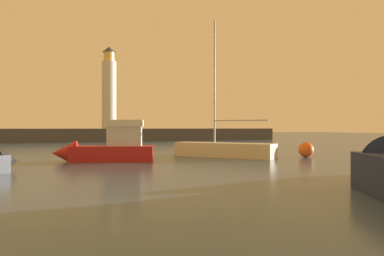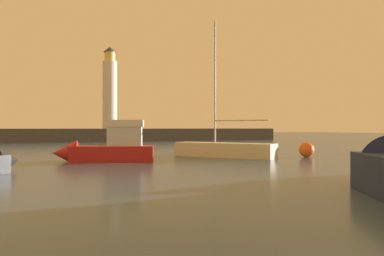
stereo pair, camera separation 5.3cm
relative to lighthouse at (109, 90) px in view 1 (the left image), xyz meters
The scene contains 6 objects.
ground_plane 27.82m from the lighthouse, 97.12° to the right, with size 220.00×220.00×0.00m, color #384C60.
breakwater 7.36m from the lighthouse, behind, with size 59.11×5.31×1.85m, color #423F3D.
lighthouse is the anchor object (origin of this frame).
motorboat_3 33.10m from the lighthouse, 99.24° to the right, with size 6.04×3.14×2.69m.
sailboat_moored 32.59m from the lighthouse, 85.02° to the right, with size 5.59×6.39×9.33m.
mooring_buoy 35.52m from the lighthouse, 77.06° to the right, with size 1.01×1.01×1.01m, color #EA5919.
Camera 1 is at (-5.01, -0.78, 1.98)m, focal length 34.30 mm.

